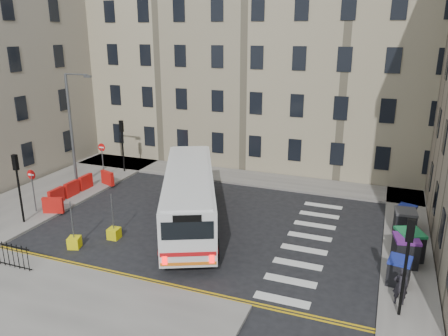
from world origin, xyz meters
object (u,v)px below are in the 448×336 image
Objects in this scene: bus at (189,195)px; bollard_yellow at (114,233)px; bollard_chevron at (74,242)px; wheelie_bin_c at (409,245)px; pedestrian at (401,286)px; wheelie_bin_d at (405,222)px; wheelie_bin_e at (405,216)px; streetlamp at (71,130)px; wheelie_bin_a at (399,271)px; wheelie_bin_b at (405,251)px.

bollard_yellow is (-3.08, -3.15, -1.55)m from bus.
bollard_chevron is (-4.40, -4.80, -1.55)m from bus.
pedestrian is (-0.39, -4.19, 0.08)m from wheelie_bin_c.
wheelie_bin_c reaches higher than bollard_chevron.
pedestrian is (-0.23, -6.95, 0.10)m from wheelie_bin_d.
wheelie_bin_c is 3.99m from wheelie_bin_e.
bus is 4.67m from bollard_yellow.
streetlamp is 13.57× the size of bollard_yellow.
streetlamp reaches higher than wheelie_bin_e.
bus is 8.88× the size of wheelie_bin_e.
wheelie_bin_d is at bearing -11.48° from bus.
streetlamp is 10.73m from bus.
pedestrian is at bearing -79.73° from wheelie_bin_a.
wheelie_bin_c reaches higher than bollard_yellow.
streetlamp is at bearing 149.92° from wheelie_bin_c.
bollard_yellow is at bearing -8.08° from pedestrian.
bus reaches higher than wheelie_bin_a.
bus is at bearing 47.49° from bollard_chevron.
bus reaches higher than wheelie_bin_c.
wheelie_bin_a is 6.57m from wheelie_bin_e.
wheelie_bin_a is at bearing -37.53° from bus.
wheelie_bin_b is at bearing -97.65° from pedestrian.
pedestrian is (-0.23, -3.50, 0.11)m from wheelie_bin_b.
wheelie_bin_a is at bearing -92.38° from pedestrian.
wheelie_bin_a is 1.63m from pedestrian.
wheelie_bin_a is 0.83× the size of wheelie_bin_b.
bus is 6.69m from bollard_chevron.
pedestrian is (0.04, -1.61, 0.21)m from wheelie_bin_a.
bus is 19.63× the size of bollard_yellow.
streetlamp is at bearing 141.29° from bus.
wheelie_bin_d is at bearing 95.74° from wheelie_bin_a.
wheelie_bin_c is at bearing -24.81° from bus.
pedestrian is at bearing -118.80° from wheelie_bin_c.
wheelie_bin_d is 2.36× the size of bollard_chevron.
bollard_chevron is at bearing -1.78° from pedestrian.
pedestrian reaches higher than bollard_yellow.
wheelie_bin_c is 4.20m from pedestrian.
wheelie_bin_b reaches higher than wheelie_bin_e.
bus is (10.13, -2.52, -2.49)m from streetlamp.
wheelie_bin_a is at bearing 2.21° from bollard_yellow.
wheelie_bin_b is at bearing 9.44° from bollard_yellow.
bus is 9.72× the size of wheelie_bin_a.
bollard_yellow is at bearing -163.01° from wheelie_bin_d.
streetlamp is 22.09m from wheelie_bin_d.
wheelie_bin_b is 1.10× the size of wheelie_bin_e.
wheelie_bin_a is 5.35m from wheelie_bin_d.
bus is at bearing 166.23° from wheelie_bin_b.
bus is 11.74m from wheelie_bin_b.
bus is at bearing -171.54° from wheelie_bin_d.
wheelie_bin_e is at bearing 3.80° from streetlamp.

